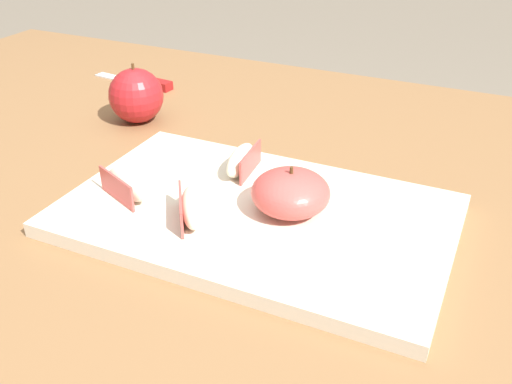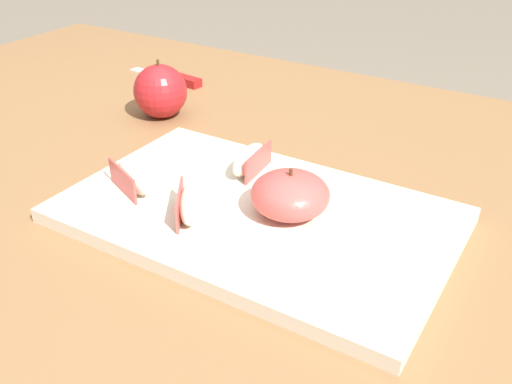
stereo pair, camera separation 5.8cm
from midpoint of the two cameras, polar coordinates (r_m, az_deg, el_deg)
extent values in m
cube|color=brown|center=(0.66, -5.56, -1.29)|extent=(1.47, 0.93, 0.03)
cube|color=brown|center=(1.50, -19.68, -0.75)|extent=(0.06, 0.06, 0.74)
cube|color=beige|center=(0.59, -2.79, -2.41)|extent=(0.40, 0.25, 0.02)
ellipsoid|color=#D14C47|center=(0.57, 0.60, -0.14)|extent=(0.08, 0.08, 0.04)
cylinder|color=#4C3319|center=(0.56, 0.61, 1.98)|extent=(0.00, 0.00, 0.01)
ellipsoid|color=#F4EACC|center=(0.63, -15.37, 0.67)|extent=(0.07, 0.05, 0.03)
cube|color=#D14C47|center=(0.62, -16.36, 0.30)|extent=(0.06, 0.03, 0.03)
ellipsoid|color=#F4EACC|center=(0.65, -4.10, 3.14)|extent=(0.03, 0.07, 0.03)
cube|color=#D14C47|center=(0.65, -3.10, 2.98)|extent=(0.01, 0.06, 0.03)
ellipsoid|color=#F4EACC|center=(0.57, -9.29, -1.59)|extent=(0.06, 0.07, 0.03)
cube|color=#D14C47|center=(0.57, -10.52, -1.68)|extent=(0.04, 0.06, 0.03)
cube|color=silver|center=(1.04, -15.23, 10.85)|extent=(0.09, 0.03, 0.00)
cube|color=maroon|center=(0.98, -11.95, 10.52)|extent=(0.07, 0.03, 0.01)
sphere|color=#B21E23|center=(0.84, -13.84, 9.27)|extent=(0.08, 0.08, 0.08)
cylinder|color=#4C3319|center=(0.83, -14.18, 11.89)|extent=(0.00, 0.00, 0.01)
camera|label=1|loc=(0.03, -92.86, -1.66)|focal=40.12mm
camera|label=2|loc=(0.03, 87.14, 1.66)|focal=40.12mm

